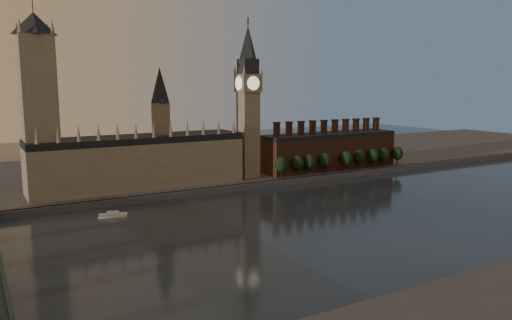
{
  "coord_description": "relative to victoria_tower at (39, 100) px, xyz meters",
  "views": [
    {
      "loc": [
        -155.73,
        -185.05,
        68.13
      ],
      "look_at": [
        -15.89,
        55.0,
        25.17
      ],
      "focal_mm": 35.0,
      "sensor_mm": 36.0,
      "label": 1
    }
  ],
  "objects": [
    {
      "name": "ground",
      "position": [
        120.0,
        -115.0,
        -59.09
      ],
      "size": [
        900.0,
        900.0,
        0.0
      ],
      "primitive_type": "plane",
      "color": "black",
      "rests_on": "ground"
    },
    {
      "name": "north_bank",
      "position": [
        120.0,
        63.04,
        -57.09
      ],
      "size": [
        900.0,
        182.0,
        4.0
      ],
      "color": "#48474C",
      "rests_on": "ground"
    },
    {
      "name": "palace_of_westminster",
      "position": [
        55.59,
        -0.09,
        -37.46
      ],
      "size": [
        130.0,
        30.3,
        74.0
      ],
      "color": "#81745C",
      "rests_on": "north_bank"
    },
    {
      "name": "victoria_tower",
      "position": [
        0.0,
        0.0,
        0.0
      ],
      "size": [
        24.0,
        24.0,
        108.0
      ],
      "color": "#81745C",
      "rests_on": "north_bank"
    },
    {
      "name": "big_ben",
      "position": [
        130.0,
        -5.0,
        -2.26
      ],
      "size": [
        15.0,
        15.0,
        107.0
      ],
      "color": "#81745C",
      "rests_on": "north_bank"
    },
    {
      "name": "chimney_block",
      "position": [
        200.0,
        -5.0,
        -41.27
      ],
      "size": [
        110.0,
        25.0,
        37.0
      ],
      "color": "#522D1F",
      "rests_on": "north_bank"
    },
    {
      "name": "embankment_tree_0",
      "position": [
        146.58,
        -21.13,
        -45.62
      ],
      "size": [
        8.6,
        8.6,
        14.88
      ],
      "color": "black",
      "rests_on": "north_bank"
    },
    {
      "name": "embankment_tree_1",
      "position": [
        160.57,
        -20.37,
        -45.62
      ],
      "size": [
        8.6,
        8.6,
        14.88
      ],
      "color": "black",
      "rests_on": "north_bank"
    },
    {
      "name": "embankment_tree_2",
      "position": [
        170.04,
        -21.18,
        -45.62
      ],
      "size": [
        8.6,
        8.6,
        14.88
      ],
      "color": "black",
      "rests_on": "north_bank"
    },
    {
      "name": "embankment_tree_3",
      "position": [
        184.12,
        -20.91,
        -45.62
      ],
      "size": [
        8.6,
        8.6,
        14.88
      ],
      "color": "black",
      "rests_on": "north_bank"
    },
    {
      "name": "embankment_tree_4",
      "position": [
        203.29,
        -21.49,
        -45.62
      ],
      "size": [
        8.6,
        8.6,
        14.88
      ],
      "color": "black",
      "rests_on": "north_bank"
    },
    {
      "name": "embankment_tree_5",
      "position": [
        217.42,
        -19.6,
        -45.62
      ],
      "size": [
        8.6,
        8.6,
        14.88
      ],
      "color": "black",
      "rests_on": "north_bank"
    },
    {
      "name": "embankment_tree_6",
      "position": [
        230.26,
        -20.88,
        -45.62
      ],
      "size": [
        8.6,
        8.6,
        14.88
      ],
      "color": "black",
      "rests_on": "north_bank"
    },
    {
      "name": "embankment_tree_7",
      "position": [
        241.37,
        -20.44,
        -45.62
      ],
      "size": [
        8.6,
        8.6,
        14.88
      ],
      "color": "black",
      "rests_on": "north_bank"
    },
    {
      "name": "embankment_tree_8",
      "position": [
        255.65,
        -20.92,
        -45.62
      ],
      "size": [
        8.6,
        8.6,
        14.88
      ],
      "color": "black",
      "rests_on": "north_bank"
    },
    {
      "name": "river_boat",
      "position": [
        26.02,
        -47.72,
        -58.01
      ],
      "size": [
        14.69,
        8.06,
        2.83
      ],
      "rotation": [
        0.0,
        0.0,
        -0.3
      ],
      "color": "silver",
      "rests_on": "ground"
    }
  ]
}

